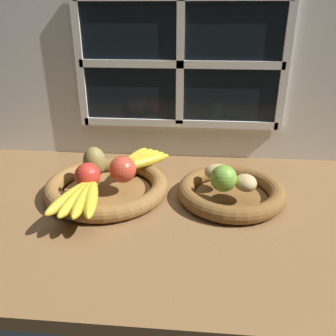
{
  "coord_description": "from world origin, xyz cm",
  "views": [
    {
      "loc": [
        6.24,
        -85.63,
        46.5
      ],
      "look_at": [
        -1.25,
        -1.13,
        8.45
      ],
      "focal_mm": 37.83,
      "sensor_mm": 36.0,
      "label": 1
    }
  ],
  "objects_px": {
    "fruit_bowl_right": "(231,192)",
    "banana_bunch_back": "(139,160)",
    "pear_brown": "(94,162)",
    "banana_bunch_front": "(81,197)",
    "fruit_bowl_left": "(107,187)",
    "potato_oblong": "(218,172)",
    "apple_red_front": "(88,175)",
    "lime_near": "(223,178)",
    "potato_small": "(246,183)",
    "apple_red_right": "(123,169)"
  },
  "relations": [
    {
      "from": "apple_red_front",
      "to": "banana_bunch_front",
      "type": "distance_m",
      "value": 0.08
    },
    {
      "from": "fruit_bowl_left",
      "to": "apple_red_front",
      "type": "distance_m",
      "value": 0.08
    },
    {
      "from": "pear_brown",
      "to": "banana_bunch_front",
      "type": "height_order",
      "value": "pear_brown"
    },
    {
      "from": "fruit_bowl_right",
      "to": "potato_small",
      "type": "height_order",
      "value": "potato_small"
    },
    {
      "from": "fruit_bowl_right",
      "to": "apple_red_front",
      "type": "relative_size",
      "value": 4.33
    },
    {
      "from": "fruit_bowl_right",
      "to": "apple_red_front",
      "type": "bearing_deg",
      "value": -172.48
    },
    {
      "from": "fruit_bowl_right",
      "to": "apple_red_front",
      "type": "distance_m",
      "value": 0.38
    },
    {
      "from": "potato_oblong",
      "to": "potato_small",
      "type": "distance_m",
      "value": 0.09
    },
    {
      "from": "apple_red_right",
      "to": "lime_near",
      "type": "bearing_deg",
      "value": -5.96
    },
    {
      "from": "pear_brown",
      "to": "potato_small",
      "type": "xyz_separation_m",
      "value": [
        0.4,
        -0.05,
        -0.02
      ]
    },
    {
      "from": "apple_red_front",
      "to": "potato_oblong",
      "type": "height_order",
      "value": "apple_red_front"
    },
    {
      "from": "potato_oblong",
      "to": "apple_red_front",
      "type": "bearing_deg",
      "value": -167.17
    },
    {
      "from": "fruit_bowl_left",
      "to": "apple_red_right",
      "type": "xyz_separation_m",
      "value": [
        0.05,
        -0.01,
        0.06
      ]
    },
    {
      "from": "apple_red_front",
      "to": "potato_small",
      "type": "distance_m",
      "value": 0.4
    },
    {
      "from": "fruit_bowl_left",
      "to": "pear_brown",
      "type": "distance_m",
      "value": 0.08
    },
    {
      "from": "fruit_bowl_right",
      "to": "banana_bunch_front",
      "type": "bearing_deg",
      "value": -160.15
    },
    {
      "from": "fruit_bowl_left",
      "to": "lime_near",
      "type": "distance_m",
      "value": 0.32
    },
    {
      "from": "pear_brown",
      "to": "banana_bunch_back",
      "type": "distance_m",
      "value": 0.14
    },
    {
      "from": "banana_bunch_back",
      "to": "lime_near",
      "type": "xyz_separation_m",
      "value": [
        0.24,
        -0.14,
        0.02
      ]
    },
    {
      "from": "potato_oblong",
      "to": "lime_near",
      "type": "height_order",
      "value": "lime_near"
    },
    {
      "from": "pear_brown",
      "to": "lime_near",
      "type": "relative_size",
      "value": 1.24
    },
    {
      "from": "fruit_bowl_right",
      "to": "potato_oblong",
      "type": "relative_size",
      "value": 3.92
    },
    {
      "from": "pear_brown",
      "to": "potato_small",
      "type": "bearing_deg",
      "value": -7.16
    },
    {
      "from": "banana_bunch_front",
      "to": "banana_bunch_back",
      "type": "distance_m",
      "value": 0.26
    },
    {
      "from": "pear_brown",
      "to": "banana_bunch_back",
      "type": "height_order",
      "value": "pear_brown"
    },
    {
      "from": "banana_bunch_back",
      "to": "fruit_bowl_left",
      "type": "bearing_deg",
      "value": -124.97
    },
    {
      "from": "banana_bunch_front",
      "to": "lime_near",
      "type": "height_order",
      "value": "lime_near"
    },
    {
      "from": "lime_near",
      "to": "apple_red_front",
      "type": "bearing_deg",
      "value": -178.19
    },
    {
      "from": "fruit_bowl_right",
      "to": "fruit_bowl_left",
      "type": "bearing_deg",
      "value": 180.0
    },
    {
      "from": "apple_red_front",
      "to": "banana_bunch_back",
      "type": "relative_size",
      "value": 0.37
    },
    {
      "from": "fruit_bowl_right",
      "to": "banana_bunch_back",
      "type": "xyz_separation_m",
      "value": [
        -0.26,
        0.11,
        0.04
      ]
    },
    {
      "from": "banana_bunch_back",
      "to": "lime_near",
      "type": "distance_m",
      "value": 0.28
    },
    {
      "from": "pear_brown",
      "to": "banana_bunch_back",
      "type": "bearing_deg",
      "value": 38.5
    },
    {
      "from": "apple_red_right",
      "to": "lime_near",
      "type": "xyz_separation_m",
      "value": [
        0.26,
        -0.03,
        -0.0
      ]
    },
    {
      "from": "potato_oblong",
      "to": "pear_brown",
      "type": "bearing_deg",
      "value": -178.59
    },
    {
      "from": "banana_bunch_front",
      "to": "potato_oblong",
      "type": "xyz_separation_m",
      "value": [
        0.33,
        0.16,
        0.0
      ]
    },
    {
      "from": "apple_red_front",
      "to": "apple_red_right",
      "type": "bearing_deg",
      "value": 24.66
    },
    {
      "from": "banana_bunch_back",
      "to": "apple_red_front",
      "type": "bearing_deg",
      "value": -124.91
    },
    {
      "from": "fruit_bowl_left",
      "to": "banana_bunch_back",
      "type": "xyz_separation_m",
      "value": [
        0.07,
        0.11,
        0.04
      ]
    },
    {
      "from": "pear_brown",
      "to": "potato_small",
      "type": "height_order",
      "value": "pear_brown"
    },
    {
      "from": "pear_brown",
      "to": "fruit_bowl_right",
      "type": "bearing_deg",
      "value": -2.96
    },
    {
      "from": "apple_red_right",
      "to": "banana_bunch_front",
      "type": "distance_m",
      "value": 0.14
    },
    {
      "from": "potato_oblong",
      "to": "lime_near",
      "type": "relative_size",
      "value": 1.07
    },
    {
      "from": "apple_red_right",
      "to": "lime_near",
      "type": "height_order",
      "value": "apple_red_right"
    },
    {
      "from": "lime_near",
      "to": "banana_bunch_back",
      "type": "bearing_deg",
      "value": 148.9
    },
    {
      "from": "apple_red_right",
      "to": "apple_red_front",
      "type": "relative_size",
      "value": 1.09
    },
    {
      "from": "lime_near",
      "to": "potato_oblong",
      "type": "bearing_deg",
      "value": 98.65
    },
    {
      "from": "banana_bunch_back",
      "to": "potato_small",
      "type": "height_order",
      "value": "potato_small"
    },
    {
      "from": "pear_brown",
      "to": "potato_oblong",
      "type": "bearing_deg",
      "value": 1.41
    },
    {
      "from": "fruit_bowl_left",
      "to": "banana_bunch_front",
      "type": "xyz_separation_m",
      "value": [
        -0.03,
        -0.13,
        0.04
      ]
    }
  ]
}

